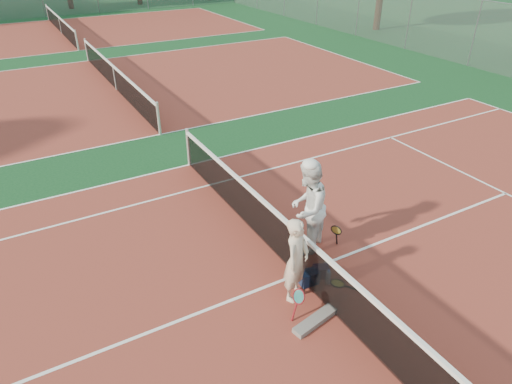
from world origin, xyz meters
TOP-DOWN VIEW (x-y plane):
  - ground at (0.00, 0.00)m, footprint 130.00×130.00m
  - court_main at (0.00, 0.00)m, footprint 23.77×10.97m
  - court_far_a at (0.00, 13.50)m, footprint 23.77×10.97m
  - court_far_b at (0.00, 27.00)m, footprint 23.77×10.97m
  - net_main at (0.00, 0.00)m, footprint 0.10×10.98m
  - net_far_a at (0.00, 13.50)m, footprint 0.10×10.98m
  - net_far_b at (0.00, 27.00)m, footprint 0.10×10.98m
  - player_a at (-0.36, -0.46)m, footprint 0.72×0.66m
  - player_b at (0.62, 0.62)m, footprint 1.25×1.20m
  - racket_red at (-0.60, -0.91)m, footprint 0.31×0.33m
  - racket_black_held at (1.18, 0.34)m, footprint 0.33×0.35m
  - racket_spare at (0.53, -0.60)m, footprint 0.55×0.65m
  - sports_bag_navy at (0.06, -0.31)m, footprint 0.36×0.26m
  - sports_bag_purple at (0.37, -0.27)m, footprint 0.36×0.31m
  - net_cover_canvas at (-0.43, -1.19)m, footprint 0.94×0.39m
  - water_bottle at (0.36, -0.50)m, footprint 0.09×0.09m

SIDE VIEW (x-z plane):
  - ground at x=0.00m, z-range 0.00..0.00m
  - court_main at x=0.00m, z-range 0.00..0.01m
  - court_far_a at x=0.00m, z-range 0.00..0.01m
  - court_far_b at x=0.00m, z-range 0.00..0.01m
  - racket_spare at x=0.53m, z-range 0.00..0.03m
  - net_cover_canvas at x=-0.43m, z-range 0.00..0.10m
  - sports_bag_purple at x=0.37m, z-range 0.00..0.24m
  - sports_bag_navy at x=0.06m, z-range 0.00..0.28m
  - water_bottle at x=0.36m, z-range 0.00..0.30m
  - racket_red at x=-0.60m, z-range 0.00..0.57m
  - racket_black_held at x=1.18m, z-range 0.00..0.58m
  - net_main at x=0.00m, z-range 0.00..1.02m
  - net_far_a at x=0.00m, z-range 0.00..1.02m
  - net_far_b at x=0.00m, z-range 0.00..1.02m
  - player_a at x=-0.36m, z-range 0.00..1.66m
  - player_b at x=0.62m, z-range 0.00..2.03m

